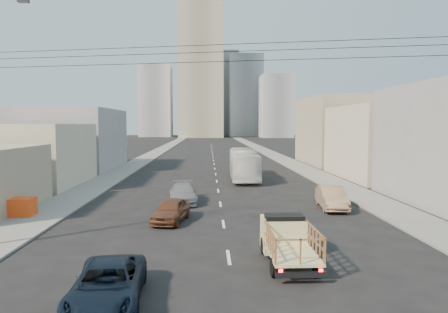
{
  "coord_description": "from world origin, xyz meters",
  "views": [
    {
      "loc": [
        -0.91,
        -15.47,
        5.96
      ],
      "look_at": [
        0.32,
        14.96,
        3.5
      ],
      "focal_mm": 32.0,
      "sensor_mm": 36.0,
      "label": 1
    }
  ],
  "objects": [
    {
      "name": "midrise_back",
      "position": [
        6.0,
        200.0,
        22.0
      ],
      "size": [
        18.0,
        18.0,
        44.0
      ],
      "primitive_type": "cube",
      "color": "gray",
      "rests_on": "ground"
    },
    {
      "name": "sidewalk_right",
      "position": [
        11.75,
        70.0,
        0.06
      ],
      "size": [
        3.5,
        180.0,
        0.12
      ],
      "primitive_type": "cube",
      "color": "slate",
      "rests_on": "ground"
    },
    {
      "name": "ground",
      "position": [
        0.0,
        0.0,
        0.0
      ],
      "size": [
        420.0,
        420.0,
        0.0
      ],
      "primitive_type": "plane",
      "color": "black",
      "rests_on": "ground"
    },
    {
      "name": "navy_pickup",
      "position": [
        -4.24,
        -2.55,
        0.68
      ],
      "size": [
        2.61,
        5.03,
        1.35
      ],
      "primitive_type": "imported",
      "rotation": [
        0.0,
        0.0,
        0.08
      ],
      "color": "black",
      "rests_on": "ground"
    },
    {
      "name": "midrise_ne",
      "position": [
        18.0,
        185.0,
        20.0
      ],
      "size": [
        16.0,
        16.0,
        40.0
      ],
      "primitive_type": "cube",
      "color": "gray",
      "rests_on": "ground"
    },
    {
      "name": "sidewalk_left",
      "position": [
        -11.75,
        70.0,
        0.06
      ],
      "size": [
        3.5,
        180.0,
        0.12
      ],
      "primitive_type": "cube",
      "color": "slate",
      "rests_on": "ground"
    },
    {
      "name": "crate_stack",
      "position": [
        -13.0,
        10.23,
        0.69
      ],
      "size": [
        1.8,
        1.2,
        1.14
      ],
      "color": "#F64B17",
      "rests_on": "sidewalk_left"
    },
    {
      "name": "high_rise_tower",
      "position": [
        -4.0,
        170.0,
        30.0
      ],
      "size": [
        20.0,
        20.0,
        60.0
      ],
      "primitive_type": "cube",
      "color": "gray",
      "rests_on": "ground"
    },
    {
      "name": "sedan_grey",
      "position": [
        -2.82,
        14.73,
        0.71
      ],
      "size": [
        2.42,
        5.08,
        1.43
      ],
      "primitive_type": "imported",
      "rotation": [
        0.0,
        0.0,
        0.09
      ],
      "color": "gray",
      "rests_on": "ground"
    },
    {
      "name": "flatbed_pickup",
      "position": [
        2.51,
        1.21,
        1.09
      ],
      "size": [
        1.95,
        4.41,
        1.9
      ],
      "color": "beige",
      "rests_on": "ground"
    },
    {
      "name": "midrise_east",
      "position": [
        30.0,
        165.0,
        14.0
      ],
      "size": [
        14.0,
        14.0,
        28.0
      ],
      "primitive_type": "cube",
      "color": "gray",
      "rests_on": "ground"
    },
    {
      "name": "midrise_nw",
      "position": [
        -26.0,
        180.0,
        17.0
      ],
      "size": [
        15.0,
        15.0,
        34.0
      ],
      "primitive_type": "cube",
      "color": "gray",
      "rests_on": "ground"
    },
    {
      "name": "bldg_right_far",
      "position": [
        20.0,
        44.0,
        5.0
      ],
      "size": [
        12.0,
        16.0,
        10.0
      ],
      "primitive_type": "cube",
      "color": "tan",
      "rests_on": "ground"
    },
    {
      "name": "sedan_tan",
      "position": [
        7.84,
        12.1,
        0.77
      ],
      "size": [
        2.1,
        4.8,
        1.53
      ],
      "primitive_type": "imported",
      "rotation": [
        0.0,
        0.0,
        -0.1
      ],
      "color": "#9B795A",
      "rests_on": "ground"
    },
    {
      "name": "sedan_brown",
      "position": [
        -3.19,
        8.75,
        0.71
      ],
      "size": [
        2.46,
        4.4,
        1.41
      ],
      "primitive_type": "imported",
      "rotation": [
        0.0,
        0.0,
        -0.2
      ],
      "color": "brown",
      "rests_on": "ground"
    },
    {
      "name": "city_bus",
      "position": [
        2.99,
        27.81,
        1.63
      ],
      "size": [
        3.07,
        11.79,
        3.26
      ],
      "primitive_type": "imported",
      "rotation": [
        0.0,
        0.0,
        -0.03
      ],
      "color": "silver",
      "rests_on": "ground"
    },
    {
      "name": "bldg_left_mid",
      "position": [
        -19.0,
        24.0,
        3.0
      ],
      "size": [
        11.0,
        12.0,
        6.0
      ],
      "primitive_type": "cube",
      "color": "#BFB89A",
      "rests_on": "ground"
    },
    {
      "name": "bldg_left_far",
      "position": [
        -19.5,
        39.0,
        4.0
      ],
      "size": [
        12.0,
        16.0,
        8.0
      ],
      "primitive_type": "cube",
      "color": "gray",
      "rests_on": "ground"
    },
    {
      "name": "bldg_right_mid",
      "position": [
        19.5,
        28.0,
        4.0
      ],
      "size": [
        11.0,
        14.0,
        8.0
      ],
      "primitive_type": "cube",
      "color": "#BFB89A",
      "rests_on": "ground"
    },
    {
      "name": "overhead_wires",
      "position": [
        0.0,
        1.5,
        8.97
      ],
      "size": [
        23.01,
        5.02,
        0.72
      ],
      "color": "black",
      "rests_on": "ground"
    },
    {
      "name": "lane_dashes",
      "position": [
        0.0,
        53.0,
        0.01
      ],
      "size": [
        0.15,
        104.0,
        0.01
      ],
      "color": "silver",
      "rests_on": "ground"
    }
  ]
}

